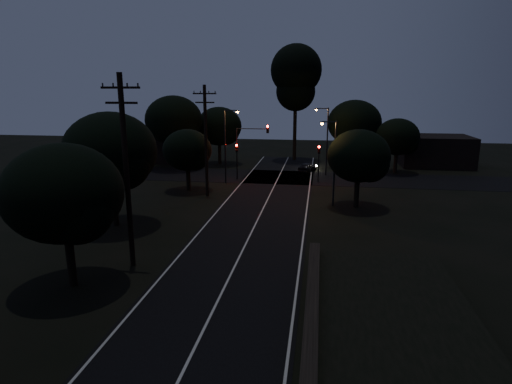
% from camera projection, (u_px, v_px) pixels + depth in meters
% --- Properties ---
extents(road_surface, '(60.00, 70.00, 0.03)m').
position_uv_depth(road_surface, '(267.00, 200.00, 39.89)').
color(road_surface, black).
rests_on(road_surface, ground).
extents(utility_pole_mid, '(2.20, 0.30, 11.00)m').
position_uv_depth(utility_pole_mid, '(126.00, 169.00, 23.92)').
color(utility_pole_mid, black).
rests_on(utility_pole_mid, ground).
extents(utility_pole_far, '(2.20, 0.30, 10.50)m').
position_uv_depth(utility_pole_far, '(206.00, 139.00, 40.32)').
color(utility_pole_far, black).
rests_on(utility_pole_far, ground).
extents(tree_left_b, '(5.95, 5.95, 7.56)m').
position_uv_depth(tree_left_b, '(66.00, 196.00, 21.38)').
color(tree_left_b, black).
rests_on(tree_left_b, ground).
extents(tree_left_c, '(6.78, 6.78, 8.56)m').
position_uv_depth(tree_left_c, '(113.00, 154.00, 31.18)').
color(tree_left_c, black).
rests_on(tree_left_c, ground).
extents(tree_left_d, '(4.91, 4.91, 6.23)m').
position_uv_depth(tree_left_d, '(189.00, 151.00, 42.82)').
color(tree_left_d, black).
rests_on(tree_left_d, ground).
extents(tree_far_nw, '(6.14, 6.14, 7.77)m').
position_uv_depth(tree_far_nw, '(220.00, 127.00, 58.00)').
color(tree_far_nw, black).
rests_on(tree_far_nw, ground).
extents(tree_far_w, '(7.32, 7.32, 9.33)m').
position_uv_depth(tree_far_w, '(175.00, 121.00, 54.61)').
color(tree_far_w, black).
rests_on(tree_far_w, ground).
extents(tree_far_ne, '(6.93, 6.93, 8.77)m').
position_uv_depth(tree_far_ne, '(356.00, 124.00, 55.23)').
color(tree_far_ne, black).
rests_on(tree_far_ne, ground).
extents(tree_far_e, '(5.25, 5.25, 6.66)m').
position_uv_depth(tree_far_e, '(399.00, 138.00, 51.98)').
color(tree_far_e, black).
rests_on(tree_far_e, ground).
extents(tree_right_a, '(5.36, 5.36, 6.81)m').
position_uv_depth(tree_right_a, '(361.00, 158.00, 36.49)').
color(tree_right_a, black).
rests_on(tree_right_a, ground).
extents(tall_pine, '(7.15, 7.15, 16.26)m').
position_uv_depth(tall_pine, '(296.00, 77.00, 59.93)').
color(tall_pine, black).
rests_on(tall_pine, ground).
extents(building_left, '(10.00, 8.00, 4.40)m').
position_uv_depth(building_left, '(149.00, 145.00, 62.34)').
color(building_left, black).
rests_on(building_left, ground).
extents(building_right, '(9.00, 7.00, 4.00)m').
position_uv_depth(building_right, '(435.00, 151.00, 57.55)').
color(building_right, black).
rests_on(building_right, ground).
extents(signal_left, '(0.28, 0.35, 4.10)m').
position_uv_depth(signal_left, '(237.00, 155.00, 48.41)').
color(signal_left, black).
rests_on(signal_left, ground).
extents(signal_right, '(0.28, 0.35, 4.10)m').
position_uv_depth(signal_right, '(319.00, 157.00, 47.08)').
color(signal_right, black).
rests_on(signal_right, ground).
extents(signal_mast, '(3.70, 0.35, 6.25)m').
position_uv_depth(signal_mast, '(252.00, 142.00, 47.82)').
color(signal_mast, black).
rests_on(signal_mast, ground).
extents(streetlight_a, '(1.66, 0.26, 8.00)m').
position_uv_depth(streetlight_a, '(227.00, 141.00, 46.18)').
color(streetlight_a, black).
rests_on(streetlight_a, ground).
extents(streetlight_b, '(1.66, 0.26, 8.00)m').
position_uv_depth(streetlight_b, '(326.00, 137.00, 50.41)').
color(streetlight_b, black).
rests_on(streetlight_b, ground).
extents(streetlight_c, '(1.46, 0.26, 7.50)m').
position_uv_depth(streetlight_c, '(333.00, 157.00, 36.95)').
color(streetlight_c, black).
rests_on(streetlight_c, ground).
extents(car, '(2.50, 3.64, 1.15)m').
position_uv_depth(car, '(307.00, 167.00, 53.37)').
color(car, black).
rests_on(car, ground).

